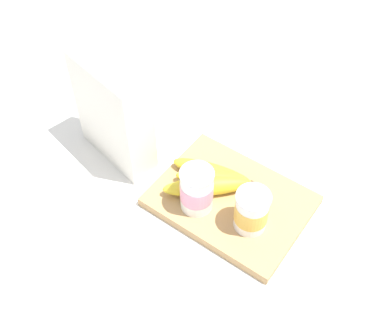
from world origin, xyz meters
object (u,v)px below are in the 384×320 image
yogurt_cup_front (251,211)px  cereal_box (113,113)px  banana_bunch (211,180)px  yogurt_cup_back (197,190)px  cutting_board (231,201)px

yogurt_cup_front → cereal_box: bearing=-1.1°
yogurt_cup_front → banana_bunch: 0.12m
yogurt_cup_back → banana_bunch: 0.06m
cereal_box → banana_bunch: (-0.22, -0.03, -0.08)m
cereal_box → cutting_board: bearing=-162.7°
cereal_box → yogurt_cup_back: (-0.23, 0.03, -0.05)m
cereal_box → yogurt_cup_back: size_ratio=2.43×
cutting_board → yogurt_cup_back: yogurt_cup_back is taller
cutting_board → yogurt_cup_front: size_ratio=3.34×
cutting_board → banana_bunch: 0.06m
banana_bunch → cutting_board: bearing=177.7°
yogurt_cup_front → banana_bunch: size_ratio=0.50×
cereal_box → yogurt_cup_front: (-0.34, 0.01, -0.05)m
banana_bunch → yogurt_cup_front: bearing=163.3°
yogurt_cup_back → banana_bunch: yogurt_cup_back is taller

